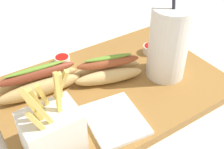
{
  "coord_description": "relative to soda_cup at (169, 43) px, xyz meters",
  "views": [
    {
      "loc": [
        0.27,
        0.41,
        0.43
      ],
      "look_at": [
        0.0,
        0.0,
        0.05
      ],
      "focal_mm": 45.28,
      "sensor_mm": 36.0,
      "label": 1
    }
  ],
  "objects": [
    {
      "name": "hot_dog_1",
      "position": [
        0.12,
        -0.06,
        -0.06
      ],
      "size": [
        0.16,
        0.1,
        0.06
      ],
      "color": "#DBB775",
      "rests_on": "food_tray"
    },
    {
      "name": "ketchup_cup_1",
      "position": [
        0.18,
        -0.17,
        -0.07
      ],
      "size": [
        0.04,
        0.04,
        0.02
      ],
      "color": "white",
      "rests_on": "food_tray"
    },
    {
      "name": "napkin_stack",
      "position": [
        0.18,
        0.06,
        -0.08
      ],
      "size": [
        0.12,
        0.13,
        0.01
      ],
      "primitive_type": "cube",
      "rotation": [
        0.0,
        0.0,
        -0.14
      ],
      "color": "white",
      "rests_on": "food_tray"
    },
    {
      "name": "ketchup_cup_2",
      "position": [
        -0.03,
        -0.09,
        -0.07
      ],
      "size": [
        0.04,
        0.04,
        0.02
      ],
      "color": "white",
      "rests_on": "food_tray"
    },
    {
      "name": "ground_plane",
      "position": [
        0.13,
        -0.03,
        -0.11
      ],
      "size": [
        2.4,
        2.4,
        0.02
      ],
      "primitive_type": "cube",
      "color": "silver"
    },
    {
      "name": "food_tray",
      "position": [
        0.13,
        -0.03,
        -0.09
      ],
      "size": [
        0.5,
        0.34,
        0.02
      ],
      "primitive_type": "cube",
      "color": "olive",
      "rests_on": "ground_plane"
    },
    {
      "name": "soda_cup",
      "position": [
        0.0,
        0.0,
        0.0
      ],
      "size": [
        0.09,
        0.09,
        0.25
      ],
      "color": "white",
      "rests_on": "food_tray"
    },
    {
      "name": "hot_dog_2",
      "position": [
        0.27,
        -0.1,
        -0.06
      ],
      "size": [
        0.19,
        0.07,
        0.07
      ],
      "color": "tan",
      "rests_on": "food_tray"
    },
    {
      "name": "fries_basket",
      "position": [
        0.3,
        0.06,
        -0.04
      ],
      "size": [
        0.1,
        0.08,
        0.16
      ],
      "color": "white",
      "rests_on": "food_tray"
    }
  ]
}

